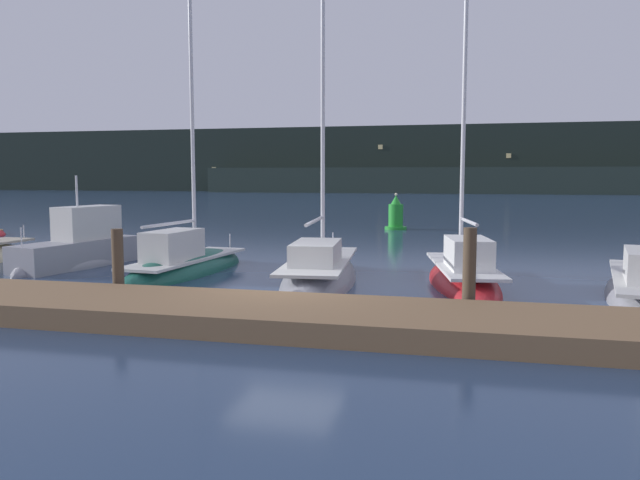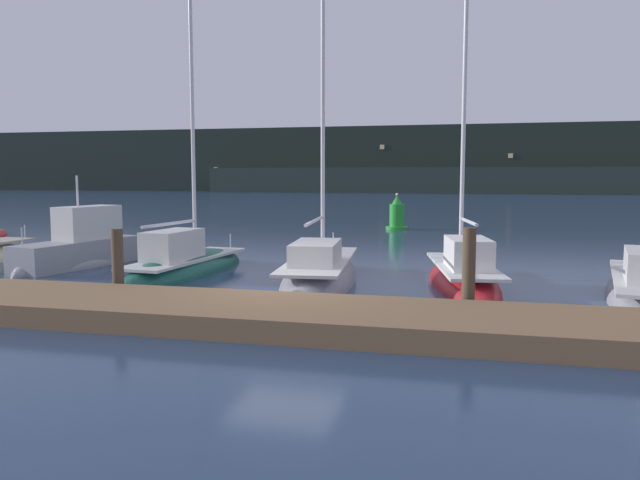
{
  "view_description": "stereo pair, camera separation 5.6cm",
  "coord_description": "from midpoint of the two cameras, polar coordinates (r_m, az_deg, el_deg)",
  "views": [
    {
      "loc": [
        4.13,
        -13.75,
        3.03
      ],
      "look_at": [
        0.0,
        3.45,
        1.2
      ],
      "focal_mm": 35.0,
      "sensor_mm": 36.0,
      "label": 1
    },
    {
      "loc": [
        4.19,
        -13.74,
        3.03
      ],
      "look_at": [
        0.0,
        3.45,
        1.2
      ],
      "focal_mm": 35.0,
      "sensor_mm": 36.0,
      "label": 2
    }
  ],
  "objects": [
    {
      "name": "sailboat_berth_5",
      "position": [
        17.73,
        12.88,
        -3.52
      ],
      "size": [
        2.77,
        6.32,
        8.35
      ],
      "color": "red",
      "rests_on": "ground"
    },
    {
      "name": "hillside_backdrop",
      "position": [
        120.29,
        13.32,
        6.96
      ],
      "size": [
        240.0,
        23.0,
        12.04
      ],
      "color": "#1E2823",
      "rests_on": "ground"
    },
    {
      "name": "sailboat_berth_3",
      "position": [
        19.79,
        -12.28,
        -2.58
      ],
      "size": [
        2.23,
        6.68,
        10.51
      ],
      "color": "#195647",
      "rests_on": "ground"
    },
    {
      "name": "mooring_pile_2",
      "position": [
        13.6,
        13.37,
        -2.97
      ],
      "size": [
        0.28,
        0.28,
        1.94
      ],
      "primitive_type": "cylinder",
      "color": "#4C3D2D",
      "rests_on": "ground"
    },
    {
      "name": "mooring_pile_1",
      "position": [
        15.96,
        -18.08,
        -2.15
      ],
      "size": [
        0.28,
        0.28,
        1.75
      ],
      "primitive_type": "cylinder",
      "color": "#4C3D2D",
      "rests_on": "ground"
    },
    {
      "name": "channel_buoy",
      "position": [
        35.49,
        6.9,
        2.22
      ],
      "size": [
        1.24,
        1.24,
        2.06
      ],
      "color": "green",
      "rests_on": "ground"
    },
    {
      "name": "ground_plane",
      "position": [
        14.68,
        -3.27,
        -6.02
      ],
      "size": [
        400.0,
        400.0,
        0.0
      ],
      "primitive_type": "plane",
      "color": "navy"
    },
    {
      "name": "motorboat_berth_2",
      "position": [
        22.35,
        -21.26,
        -1.41
      ],
      "size": [
        2.4,
        5.26,
        3.7
      ],
      "color": "gray",
      "rests_on": "ground"
    },
    {
      "name": "sailboat_berth_4",
      "position": [
        17.69,
        -0.1,
        -3.57
      ],
      "size": [
        2.67,
        7.25,
        11.32
      ],
      "color": "gray",
      "rests_on": "ground"
    },
    {
      "name": "dock",
      "position": [
        12.82,
        -5.82,
        -6.77
      ],
      "size": [
        32.49,
        2.8,
        0.45
      ],
      "primitive_type": "cube",
      "color": "brown",
      "rests_on": "ground"
    }
  ]
}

